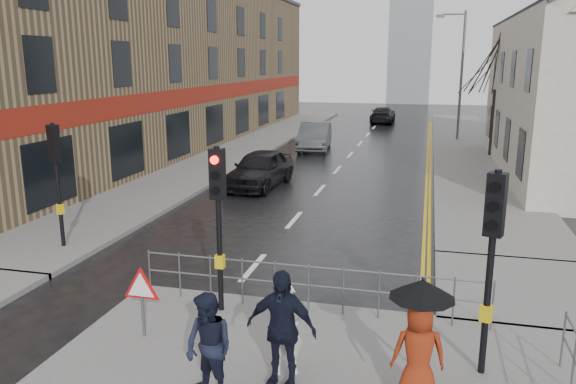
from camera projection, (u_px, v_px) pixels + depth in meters
The scene contains 21 objects.
ground at pixel (209, 319), 11.45m from camera, with size 120.00×120.00×0.00m, color black.
left_pavement at pixel (250, 144), 34.69m from camera, with size 4.00×44.00×0.14m, color #605E5B.
right_pavement at pixel (468, 147), 33.51m from camera, with size 4.00×40.00×0.14m, color #605E5B.
pavement_bridge_right at pixel (526, 290), 12.73m from camera, with size 4.00×4.20×0.14m, color #605E5B.
building_left_terrace at pixel (157, 63), 33.91m from camera, with size 8.00×42.00×10.00m, color olive.
church_tower at pixel (411, 27), 67.58m from camera, with size 5.00×5.00×18.00m, color gray.
traffic_signal_near_left at pixel (218, 201), 11.02m from camera, with size 0.28×0.27×3.40m.
traffic_signal_near_right at pixel (493, 238), 8.71m from camera, with size 0.34×0.33×3.40m.
traffic_signal_far_left at pixel (56, 163), 15.02m from camera, with size 0.34×0.33×3.40m.
guard_railing_front at pixel (309, 277), 11.36m from camera, with size 7.14×0.04×1.00m.
warning_sign at pixel (141, 290), 10.26m from camera, with size 0.80×0.07×1.35m.
street_lamp at pixel (459, 67), 35.44m from camera, with size 1.83×0.25×8.00m.
tree_near at pixel (498, 60), 29.28m from camera, with size 2.40×2.40×6.58m.
tree_far at pixel (492, 71), 36.88m from camera, with size 2.40×2.40×5.64m.
pedestrian_a at pixel (287, 329), 9.07m from camera, with size 0.56×0.37×1.53m, color silver.
pedestrian_b at pixel (209, 348), 8.34m from camera, with size 0.82×0.64×1.68m, color black.
pedestrian_with_umbrella at pixel (420, 336), 8.15m from camera, with size 0.96×0.96×1.98m.
pedestrian_d at pixel (281, 329), 8.66m from camera, with size 1.13×0.47×1.93m, color black.
car_parked at pixel (260, 169), 23.20m from camera, with size 1.81×4.50×1.53m, color black.
car_mid at pixel (315, 136), 32.92m from camera, with size 1.68×4.82×1.59m, color #3C3E41.
car_far at pixel (383, 115), 47.00m from camera, with size 1.90×4.67×1.36m, color black.
Camera 1 is at (4.13, -9.84, 5.15)m, focal length 35.00 mm.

